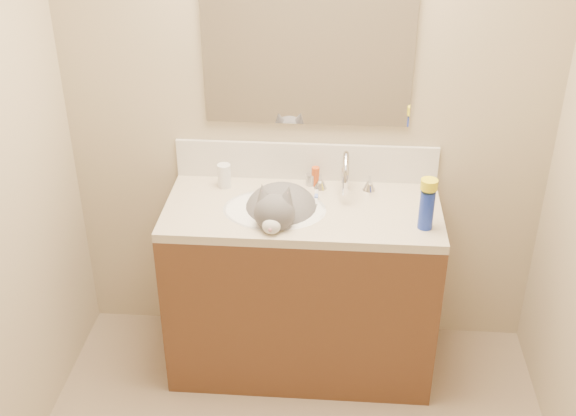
% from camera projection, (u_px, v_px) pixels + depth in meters
% --- Properties ---
extents(room_shell, '(2.24, 2.54, 2.52)m').
position_uv_depth(room_shell, '(284.00, 184.00, 1.97)').
color(room_shell, tan).
rests_on(room_shell, ground).
extents(vanity_cabinet, '(1.20, 0.55, 0.82)m').
position_uv_depth(vanity_cabinet, '(302.00, 291.00, 3.35)').
color(vanity_cabinet, '#53311C').
rests_on(vanity_cabinet, ground).
extents(counter_slab, '(1.20, 0.55, 0.04)m').
position_uv_depth(counter_slab, '(303.00, 211.00, 3.14)').
color(counter_slab, beige).
rests_on(counter_slab, vanity_cabinet).
extents(basin, '(0.45, 0.36, 0.14)m').
position_uv_depth(basin, '(275.00, 223.00, 3.14)').
color(basin, white).
rests_on(basin, vanity_cabinet).
extents(faucet, '(0.28, 0.20, 0.21)m').
position_uv_depth(faucet, '(345.00, 176.00, 3.19)').
color(faucet, silver).
rests_on(faucet, counter_slab).
extents(cat, '(0.37, 0.47, 0.34)m').
position_uv_depth(cat, '(280.00, 213.00, 3.12)').
color(cat, '#4F4D4F').
rests_on(cat, basin).
extents(backsplash, '(1.20, 0.02, 0.18)m').
position_uv_depth(backsplash, '(306.00, 162.00, 3.31)').
color(backsplash, silver).
rests_on(backsplash, counter_slab).
extents(mirror, '(0.90, 0.02, 0.80)m').
position_uv_depth(mirror, '(308.00, 35.00, 3.02)').
color(mirror, white).
rests_on(mirror, room_shell).
extents(pill_bottle, '(0.08, 0.08, 0.11)m').
position_uv_depth(pill_bottle, '(224.00, 176.00, 3.26)').
color(pill_bottle, silver).
rests_on(pill_bottle, counter_slab).
extents(pill_label, '(0.07, 0.07, 0.04)m').
position_uv_depth(pill_label, '(224.00, 178.00, 3.27)').
color(pill_label, '#FA4F29').
rests_on(pill_label, pill_bottle).
extents(silver_jar, '(0.06, 0.06, 0.05)m').
position_uv_depth(silver_jar, '(311.00, 179.00, 3.29)').
color(silver_jar, '#B7B7BC').
rests_on(silver_jar, counter_slab).
extents(amber_bottle, '(0.04, 0.04, 0.09)m').
position_uv_depth(amber_bottle, '(315.00, 176.00, 3.28)').
color(amber_bottle, '#C84B17').
rests_on(amber_bottle, counter_slab).
extents(toothbrush, '(0.02, 0.13, 0.01)m').
position_uv_depth(toothbrush, '(316.00, 197.00, 3.19)').
color(toothbrush, silver).
rests_on(toothbrush, counter_slab).
extents(toothbrush_head, '(0.02, 0.03, 0.02)m').
position_uv_depth(toothbrush_head, '(316.00, 197.00, 3.19)').
color(toothbrush_head, '#6C86E6').
rests_on(toothbrush_head, counter_slab).
extents(spray_can, '(0.08, 0.08, 0.17)m').
position_uv_depth(spray_can, '(426.00, 210.00, 2.94)').
color(spray_can, '#172EA7').
rests_on(spray_can, counter_slab).
extents(spray_cap, '(0.09, 0.09, 0.04)m').
position_uv_depth(spray_cap, '(429.00, 184.00, 2.88)').
color(spray_cap, yellow).
rests_on(spray_cap, spray_can).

